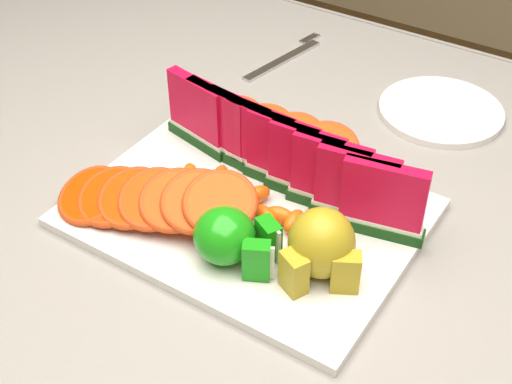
{
  "coord_description": "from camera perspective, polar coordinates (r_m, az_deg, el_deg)",
  "views": [
    {
      "loc": [
        0.36,
        -0.58,
        1.34
      ],
      "look_at": [
        0.02,
        -0.04,
        0.81
      ],
      "focal_mm": 50.0,
      "sensor_mm": 36.0,
      "label": 1
    }
  ],
  "objects": [
    {
      "name": "table",
      "position": [
        0.96,
        0.63,
        -5.35
      ],
      "size": [
        1.4,
        0.9,
        0.75
      ],
      "color": "#502B1C",
      "rests_on": "ground"
    },
    {
      "name": "tablecloth",
      "position": [
        0.92,
        0.66,
        -2.6
      ],
      "size": [
        1.53,
        1.03,
        0.2
      ],
      "color": "gray",
      "rests_on": "table"
    },
    {
      "name": "platter",
      "position": [
        0.86,
        -0.67,
        -1.65
      ],
      "size": [
        0.4,
        0.3,
        0.01
      ],
      "color": "silver",
      "rests_on": "tablecloth"
    },
    {
      "name": "apple_cluster",
      "position": [
        0.78,
        -2.03,
        -3.68
      ],
      "size": [
        0.1,
        0.08,
        0.06
      ],
      "color": "green",
      "rests_on": "platter"
    },
    {
      "name": "pear_cluster",
      "position": [
        0.76,
        5.24,
        -4.37
      ],
      "size": [
        0.09,
        0.1,
        0.08
      ],
      "color": "#B2640E",
      "rests_on": "platter"
    },
    {
      "name": "side_plate",
      "position": [
        1.08,
        14.56,
        6.31
      ],
      "size": [
        0.23,
        0.23,
        0.01
      ],
      "color": "silver",
      "rests_on": "tablecloth"
    },
    {
      "name": "fork",
      "position": [
        1.18,
        2.36,
        10.66
      ],
      "size": [
        0.05,
        0.19,
        0.0
      ],
      "color": "silver",
      "rests_on": "tablecloth"
    },
    {
      "name": "watermelon_row",
      "position": [
        0.87,
        2.15,
        2.99
      ],
      "size": [
        0.39,
        0.07,
        0.1
      ],
      "color": "#0C390E",
      "rests_on": "platter"
    },
    {
      "name": "orange_fan_front",
      "position": [
        0.84,
        -8.18,
        -0.54
      ],
      "size": [
        0.27,
        0.16,
        0.07
      ],
      "color": "#D84607",
      "rests_on": "platter"
    },
    {
      "name": "orange_fan_back",
      "position": [
        0.95,
        1.72,
        4.71
      ],
      "size": [
        0.24,
        0.11,
        0.04
      ],
      "color": "#D84607",
      "rests_on": "platter"
    },
    {
      "name": "tangerine_segments",
      "position": [
        0.86,
        -0.96,
        -0.45
      ],
      "size": [
        0.18,
        0.08,
        0.02
      ],
      "color": "orange",
      "rests_on": "platter"
    }
  ]
}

